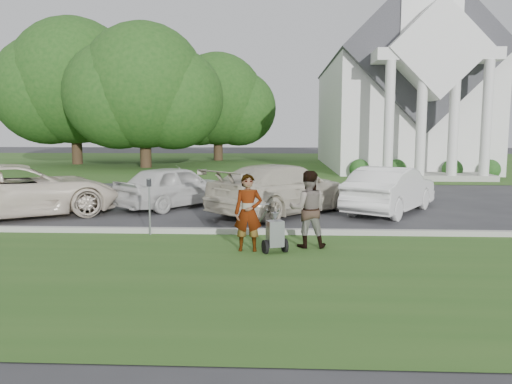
# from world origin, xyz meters

# --- Properties ---
(ground) EXTENTS (120.00, 120.00, 0.00)m
(ground) POSITION_xyz_m (0.00, 0.00, 0.00)
(ground) COLOR #333335
(ground) RESTS_ON ground
(grass_strip) EXTENTS (80.00, 7.00, 0.01)m
(grass_strip) POSITION_xyz_m (0.00, -3.00, 0.01)
(grass_strip) COLOR #2E561D
(grass_strip) RESTS_ON ground
(church_lawn) EXTENTS (80.00, 30.00, 0.01)m
(church_lawn) POSITION_xyz_m (0.00, 27.00, 0.01)
(church_lawn) COLOR #2E561D
(church_lawn) RESTS_ON ground
(curb) EXTENTS (80.00, 0.18, 0.15)m
(curb) POSITION_xyz_m (0.00, 0.55, 0.07)
(curb) COLOR #9E9E93
(curb) RESTS_ON ground
(church) EXTENTS (9.19, 19.00, 24.10)m
(church) POSITION_xyz_m (9.00, 23.11, 5.94)
(church) COLOR white
(church) RESTS_ON ground
(tree_left) EXTENTS (10.63, 8.40, 9.71)m
(tree_left) POSITION_xyz_m (-8.01, 21.99, 5.11)
(tree_left) COLOR #332316
(tree_left) RESTS_ON ground
(tree_far) EXTENTS (11.64, 9.20, 10.73)m
(tree_far) POSITION_xyz_m (-14.01, 24.99, 5.69)
(tree_far) COLOR #332316
(tree_far) RESTS_ON ground
(tree_back) EXTENTS (9.61, 7.60, 8.89)m
(tree_back) POSITION_xyz_m (-4.01, 29.99, 4.73)
(tree_back) COLOR #332316
(tree_back) RESTS_ON ground
(striping_cart) EXTENTS (0.75, 1.09, 0.94)m
(striping_cart) POSITION_xyz_m (1.02, -1.31, 0.41)
(striping_cart) COLOR black
(striping_cart) RESTS_ON ground
(person_left) EXTENTS (0.61, 0.40, 1.66)m
(person_left) POSITION_xyz_m (0.44, -1.17, 0.83)
(person_left) COLOR #999999
(person_left) RESTS_ON ground
(person_right) EXTENTS (0.84, 0.66, 1.71)m
(person_right) POSITION_xyz_m (1.74, -0.77, 0.85)
(person_right) COLOR #999999
(person_right) RESTS_ON ground
(parking_meter_near) EXTENTS (0.10, 0.09, 1.43)m
(parking_meter_near) POSITION_xyz_m (-2.10, 0.33, 0.90)
(parking_meter_near) COLOR gray
(parking_meter_near) RESTS_ON ground
(car_a) EXTENTS (6.26, 5.37, 1.60)m
(car_a) POSITION_xyz_m (-6.63, 2.77, 0.80)
(car_a) COLOR #F1E3CC
(car_a) RESTS_ON ground
(car_b) EXTENTS (3.93, 4.35, 1.43)m
(car_b) POSITION_xyz_m (-2.40, 4.83, 0.72)
(car_b) COLOR silver
(car_b) RESTS_ON ground
(car_c) EXTENTS (5.23, 5.42, 1.56)m
(car_c) POSITION_xyz_m (1.24, 3.70, 0.78)
(car_c) COLOR beige
(car_c) RESTS_ON ground
(car_d) EXTENTS (3.66, 4.57, 1.46)m
(car_d) POSITION_xyz_m (4.62, 4.07, 0.73)
(car_d) COLOR white
(car_d) RESTS_ON ground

